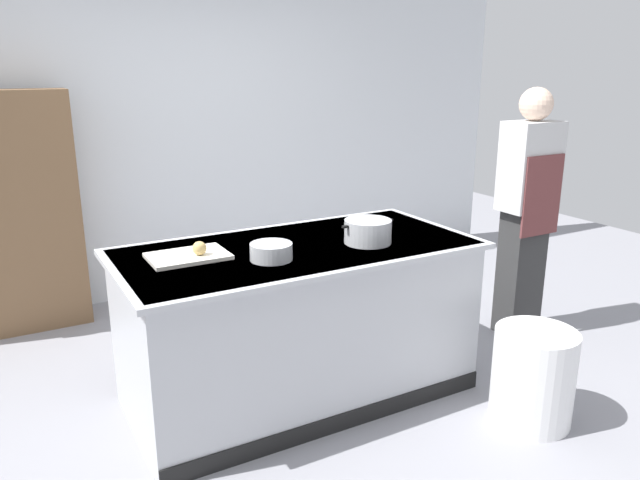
{
  "coord_description": "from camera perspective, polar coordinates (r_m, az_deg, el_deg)",
  "views": [
    {
      "loc": [
        -1.46,
        -2.86,
        1.86
      ],
      "look_at": [
        0.25,
        0.2,
        0.85
      ],
      "focal_mm": 34.32,
      "sensor_mm": 36.0,
      "label": 1
    }
  ],
  "objects": [
    {
      "name": "onion",
      "position": [
        3.18,
        -11.17,
        -0.76
      ],
      "size": [
        0.07,
        0.07,
        0.07
      ],
      "primitive_type": "sphere",
      "color": "tan",
      "rests_on": "cutting_board"
    },
    {
      "name": "counter_island",
      "position": [
        3.5,
        -1.98,
        -7.41
      ],
      "size": [
        1.98,
        0.98,
        0.9
      ],
      "color": "#B7BABF",
      "rests_on": "ground_plane"
    },
    {
      "name": "trash_bin",
      "position": [
        3.52,
        19.24,
        -11.92
      ],
      "size": [
        0.43,
        0.43,
        0.52
      ],
      "primitive_type": "cylinder",
      "color": "white",
      "rests_on": "ground_plane"
    },
    {
      "name": "mixing_bowl",
      "position": [
        3.12,
        -4.57,
        -1.08
      ],
      "size": [
        0.22,
        0.22,
        0.09
      ],
      "primitive_type": "cylinder",
      "color": "#B7BABF",
      "rests_on": "counter_island"
    },
    {
      "name": "person_chef",
      "position": [
        4.43,
        18.71,
        2.86
      ],
      "size": [
        0.38,
        0.25,
        1.72
      ],
      "rotation": [
        0.0,
        0.0,
        1.89
      ],
      "color": "#303030",
      "rests_on": "ground_plane"
    },
    {
      "name": "back_wall",
      "position": [
        5.18,
        -13.06,
        11.68
      ],
      "size": [
        6.4,
        0.12,
        3.0
      ],
      "primitive_type": "cube",
      "color": "silver",
      "rests_on": "ground_plane"
    },
    {
      "name": "stock_pot",
      "position": [
        3.41,
        4.48,
        0.8
      ],
      "size": [
        0.33,
        0.26,
        0.13
      ],
      "color": "#B7BABF",
      "rests_on": "counter_island"
    },
    {
      "name": "ground_plane",
      "position": [
        3.71,
        -1.91,
        -14.01
      ],
      "size": [
        10.0,
        10.0,
        0.0
      ],
      "primitive_type": "plane",
      "color": "gray"
    },
    {
      "name": "cutting_board",
      "position": [
        3.22,
        -12.2,
        -1.48
      ],
      "size": [
        0.4,
        0.28,
        0.02
      ],
      "primitive_type": "cube",
      "color": "silver",
      "rests_on": "counter_island"
    }
  ]
}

